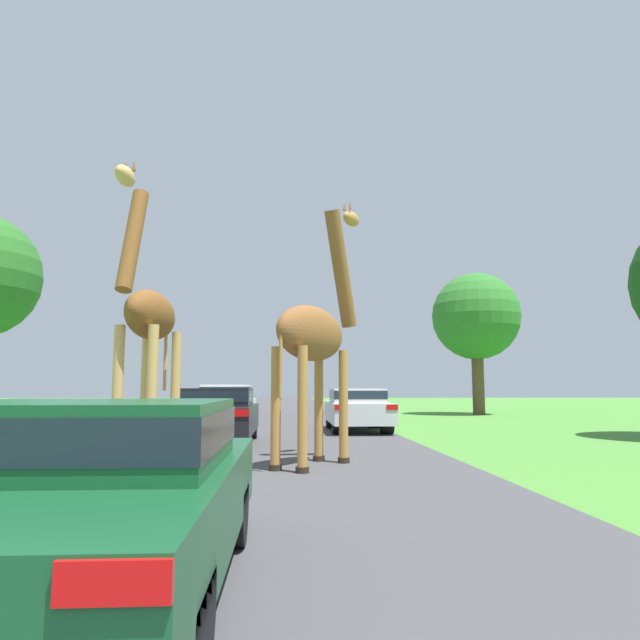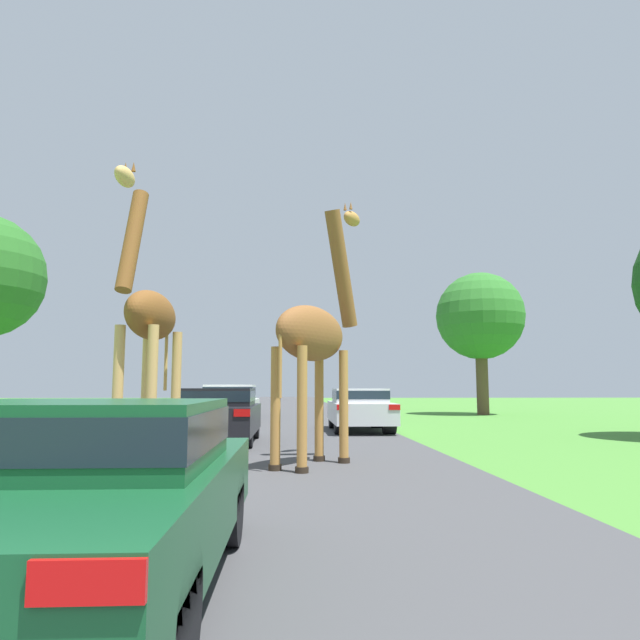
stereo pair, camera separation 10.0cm
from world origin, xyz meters
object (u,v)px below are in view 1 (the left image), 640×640
(car_lead_maroon, at_px, (82,490))
(giraffe_near_road, at_px, (316,333))
(giraffe_companion, at_px, (148,324))
(car_verge_right, at_px, (357,408))
(car_far_ahead, at_px, (227,403))
(car_queue_left, at_px, (215,414))
(tree_right_cluster, at_px, (476,317))
(car_queue_right, at_px, (229,401))

(car_lead_maroon, bearing_deg, giraffe_near_road, 73.60)
(giraffe_companion, bearing_deg, car_lead_maroon, 106.63)
(giraffe_near_road, distance_m, car_verge_right, 8.43)
(giraffe_companion, xyz_separation_m, car_verge_right, (4.67, 8.42, -1.73))
(car_far_ahead, bearing_deg, giraffe_near_road, -76.49)
(giraffe_near_road, relative_size, car_verge_right, 1.21)
(giraffe_near_road, bearing_deg, car_queue_left, 152.20)
(car_far_ahead, height_order, tree_right_cluster, tree_right_cluster)
(car_lead_maroon, relative_size, car_verge_right, 0.97)
(car_lead_maroon, xyz_separation_m, car_queue_right, (-1.38, 23.33, 0.04))
(tree_right_cluster, bearing_deg, giraffe_near_road, -116.53)
(giraffe_companion, bearing_deg, giraffe_near_road, -166.92)
(giraffe_near_road, bearing_deg, tree_right_cluster, 97.10)
(car_queue_right, xyz_separation_m, car_far_ahead, (0.48, -5.48, 0.05))
(car_lead_maroon, xyz_separation_m, tree_right_cluster, (11.18, 25.00, 4.33))
(giraffe_companion, height_order, car_verge_right, giraffe_companion)
(car_lead_maroon, bearing_deg, tree_right_cluster, 65.90)
(car_queue_right, relative_size, car_verge_right, 1.05)
(car_far_ahead, relative_size, car_verge_right, 0.99)
(tree_right_cluster, bearing_deg, car_lead_maroon, -114.10)
(car_verge_right, bearing_deg, giraffe_near_road, -102.12)
(giraffe_near_road, bearing_deg, car_far_ahead, 137.14)
(giraffe_companion, xyz_separation_m, car_lead_maroon, (1.06, -6.02, -1.76))
(car_queue_right, bearing_deg, giraffe_companion, -88.94)
(car_verge_right, relative_size, tree_right_cluster, 0.58)
(car_queue_left, bearing_deg, giraffe_near_road, -61.43)
(car_queue_left, bearing_deg, giraffe_companion, -97.78)
(giraffe_near_road, relative_size, car_queue_left, 1.23)
(giraffe_near_road, relative_size, car_queue_right, 1.15)
(giraffe_companion, relative_size, car_verge_right, 1.16)
(car_queue_right, bearing_deg, car_far_ahead, -84.95)
(giraffe_near_road, xyz_separation_m, giraffe_companion, (-2.93, -0.33, 0.10))
(giraffe_companion, distance_m, car_far_ahead, 11.95)
(giraffe_near_road, bearing_deg, car_verge_right, 111.51)
(car_queue_left, xyz_separation_m, car_far_ahead, (-0.46, 7.27, 0.07))
(car_verge_right, bearing_deg, car_far_ahead, 142.80)
(car_lead_maroon, height_order, car_verge_right, car_verge_right)
(car_queue_left, bearing_deg, car_verge_right, 43.62)
(giraffe_companion, relative_size, car_queue_left, 1.18)
(car_queue_left, bearing_deg, car_far_ahead, 93.61)
(car_queue_left, relative_size, car_far_ahead, 1.00)
(giraffe_near_road, height_order, car_queue_right, giraffe_near_road)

